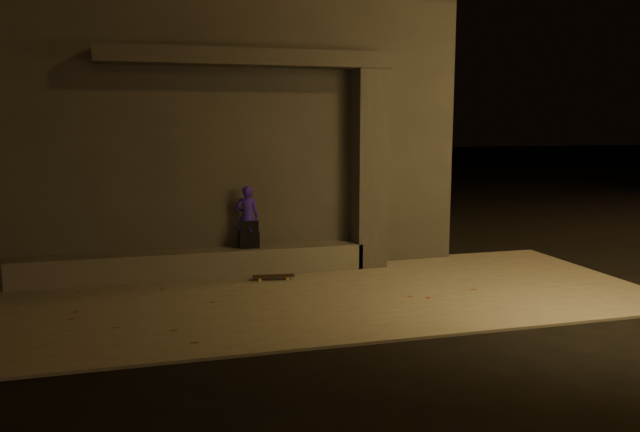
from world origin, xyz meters
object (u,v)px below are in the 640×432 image
object	(u,v)px
skateboard	(273,276)
column	(369,169)
backpack	(249,238)
skateboarder	(247,217)

from	to	relation	value
skateboard	column	bearing A→B (deg)	25.01
skateboard	backpack	bearing A→B (deg)	121.65
backpack	column	bearing A→B (deg)	2.74
backpack	skateboard	world-z (taller)	backpack
column	skateboard	distance (m)	2.68
column	skateboard	bearing A→B (deg)	-161.45
column	backpack	bearing A→B (deg)	180.00
column	skateboard	size ratio (longest dim) A/B	5.01
skateboarder	skateboard	xyz separation A→B (m)	(0.33, -0.65, -0.94)
skateboarder	backpack	xyz separation A→B (m)	(0.02, 0.00, -0.38)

